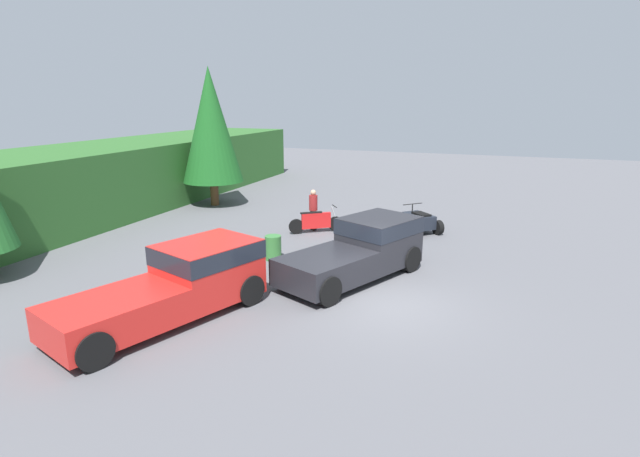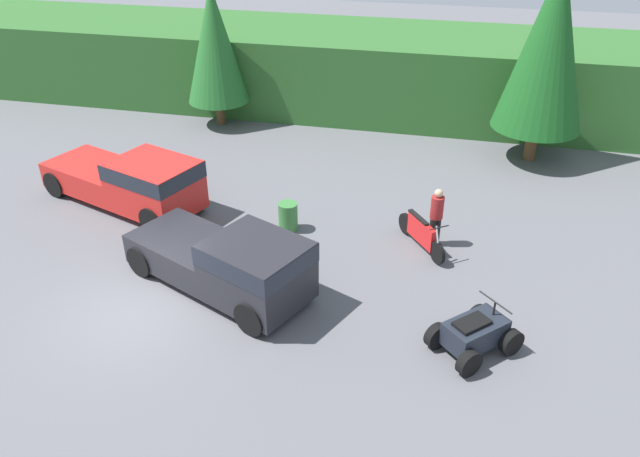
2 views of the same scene
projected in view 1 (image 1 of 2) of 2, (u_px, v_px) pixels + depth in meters
ground_plane at (383, 303)px, 14.12m from camera, size 80.00×80.00×0.00m
tree_mid_left at (211, 125)px, 25.89m from camera, size 3.17×3.17×7.19m
pickup_truck_red at (179, 281)px, 13.11m from camera, size 5.95×3.74×1.80m
pickup_truck_second at (362, 248)px, 16.07m from camera, size 5.48×3.90×1.80m
dirt_bike at (316, 222)px, 21.38m from camera, size 1.50×1.99×1.13m
quad_atv at (419, 222)px, 21.41m from camera, size 2.24×2.24×1.16m
rider_person at (313, 208)px, 21.66m from camera, size 0.52×0.52×1.79m
steel_barrel at (273, 248)px, 17.81m from camera, size 0.58×0.58×0.88m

